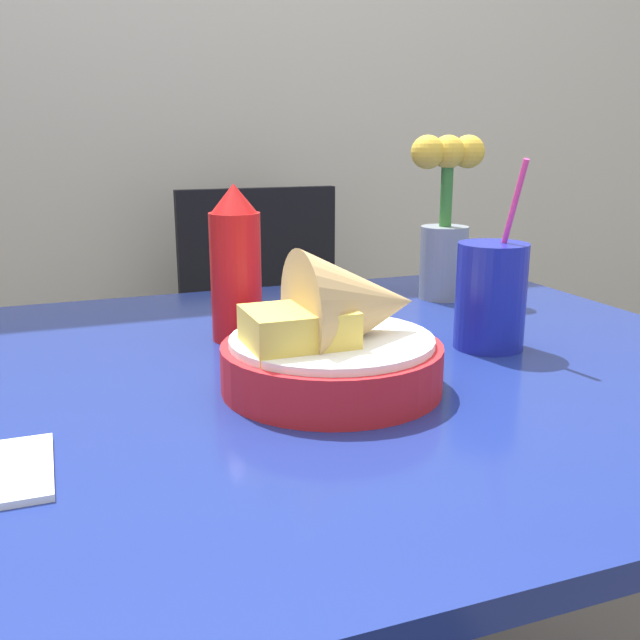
% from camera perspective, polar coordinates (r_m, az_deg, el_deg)
% --- Properties ---
extents(wall_window, '(7.00, 0.06, 2.60)m').
position_cam_1_polar(wall_window, '(1.99, -13.49, 21.99)').
color(wall_window, '#B7B2A3').
rests_on(wall_window, ground_plane).
extents(dining_table, '(1.06, 0.89, 0.77)m').
position_cam_1_polar(dining_table, '(0.87, -0.04, -10.25)').
color(dining_table, navy).
rests_on(dining_table, ground_plane).
extents(chair_far_window, '(0.40, 0.40, 0.91)m').
position_cam_1_polar(chair_far_window, '(1.76, -4.05, -2.04)').
color(chair_far_window, black).
rests_on(chair_far_window, ground_plane).
extents(food_basket, '(0.23, 0.23, 0.15)m').
position_cam_1_polar(food_basket, '(0.74, 1.56, -1.54)').
color(food_basket, red).
rests_on(food_basket, dining_table).
extents(ketchup_bottle, '(0.07, 0.07, 0.20)m').
position_cam_1_polar(ketchup_bottle, '(0.92, -6.75, 4.35)').
color(ketchup_bottle, red).
rests_on(ketchup_bottle, dining_table).
extents(drink_cup, '(0.09, 0.09, 0.23)m').
position_cam_1_polar(drink_cup, '(0.91, 13.48, 1.63)').
color(drink_cup, '#192399').
rests_on(drink_cup, dining_table).
extents(flower_vase, '(0.13, 0.08, 0.26)m').
position_cam_1_polar(flower_vase, '(1.17, 9.98, 7.85)').
color(flower_vase, gray).
rests_on(flower_vase, dining_table).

